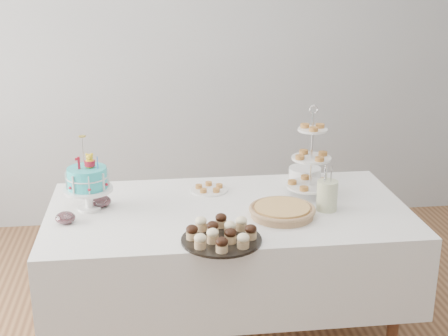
{
  "coord_description": "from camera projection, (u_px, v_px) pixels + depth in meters",
  "views": [
    {
      "loc": [
        -0.4,
        -2.76,
        2.03
      ],
      "look_at": [
        -0.02,
        0.3,
        1.0
      ],
      "focal_mm": 50.0,
      "sensor_mm": 36.0,
      "label": 1
    }
  ],
  "objects": [
    {
      "name": "walls",
      "position": [
        237.0,
        116.0,
        2.86
      ],
      "size": [
        5.04,
        4.04,
        2.7
      ],
      "color": "#AAADAF",
      "rests_on": "floor"
    },
    {
      "name": "table",
      "position": [
        228.0,
        247.0,
        3.4
      ],
      "size": [
        1.92,
        1.02,
        0.77
      ],
      "color": "white",
      "rests_on": "floor"
    },
    {
      "name": "birthday_cake",
      "position": [
        88.0,
        190.0,
        3.28
      ],
      "size": [
        0.26,
        0.26,
        0.4
      ],
      "rotation": [
        0.0,
        0.0,
        0.16
      ],
      "color": "white",
      "rests_on": "table"
    },
    {
      "name": "cupcake_tray",
      "position": [
        221.0,
        233.0,
        2.93
      ],
      "size": [
        0.38,
        0.38,
        0.09
      ],
      "color": "black",
      "rests_on": "table"
    },
    {
      "name": "pie",
      "position": [
        282.0,
        211.0,
        3.22
      ],
      "size": [
        0.35,
        0.35,
        0.05
      ],
      "color": "tan",
      "rests_on": "table"
    },
    {
      "name": "tiered_stand",
      "position": [
        311.0,
        159.0,
        3.44
      ],
      "size": [
        0.27,
        0.27,
        0.52
      ],
      "color": "silver",
      "rests_on": "table"
    },
    {
      "name": "plate_stack",
      "position": [
        305.0,
        174.0,
        3.75
      ],
      "size": [
        0.19,
        0.19,
        0.08
      ],
      "color": "white",
      "rests_on": "table"
    },
    {
      "name": "pastry_plate",
      "position": [
        209.0,
        189.0,
        3.58
      ],
      "size": [
        0.21,
        0.21,
        0.03
      ],
      "color": "white",
      "rests_on": "table"
    },
    {
      "name": "jam_bowl_a",
      "position": [
        65.0,
        218.0,
        3.13
      ],
      "size": [
        0.1,
        0.1,
        0.06
      ],
      "color": "silver",
      "rests_on": "table"
    },
    {
      "name": "jam_bowl_b",
      "position": [
        102.0,
        201.0,
        3.35
      ],
      "size": [
        0.1,
        0.1,
        0.06
      ],
      "color": "silver",
      "rests_on": "table"
    },
    {
      "name": "utensil_pitcher",
      "position": [
        327.0,
        194.0,
        3.28
      ],
      "size": [
        0.12,
        0.11,
        0.25
      ],
      "rotation": [
        0.0,
        0.0,
        0.31
      ],
      "color": "white",
      "rests_on": "table"
    }
  ]
}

